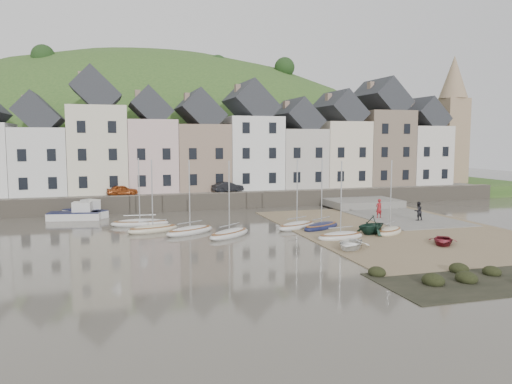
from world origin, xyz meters
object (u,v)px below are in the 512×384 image
object	(u,v)px
rowboat_green	(371,225)
rowboat_white	(350,244)
rowboat_red	(443,241)
person_dark	(418,211)
car_right	(228,187)
car_left	(122,190)
person_red	(379,208)
sailboat_0	(140,223)

from	to	relation	value
rowboat_green	rowboat_white	bearing A→B (deg)	-61.54
rowboat_red	person_dark	world-z (taller)	person_dark
rowboat_green	car_right	world-z (taller)	car_right
rowboat_white	rowboat_red	xyz separation A→B (m)	(7.19, -0.66, -0.04)
person_dark	rowboat_red	bearing A→B (deg)	62.45
car_left	person_red	bearing A→B (deg)	-129.82
rowboat_white	person_dark	bearing A→B (deg)	78.66
person_red	car_right	bearing A→B (deg)	-55.21
rowboat_green	person_dark	size ratio (longest dim) A/B	1.66
sailboat_0	car_right	distance (m)	15.56
rowboat_red	person_dark	size ratio (longest dim) A/B	1.61
car_left	person_dark	bearing A→B (deg)	-131.33
rowboat_green	car_left	distance (m)	28.31
rowboat_green	car_left	world-z (taller)	car_left
sailboat_0	rowboat_green	size ratio (longest dim) A/B	2.14
person_dark	car_right	xyz separation A→B (m)	(-14.67, 16.25, 1.20)
sailboat_0	person_red	size ratio (longest dim) A/B	3.43
rowboat_red	person_red	distance (m)	12.45
car_right	rowboat_green	bearing A→B (deg)	-175.84
sailboat_0	person_red	distance (m)	22.90
rowboat_red	car_right	bearing A→B (deg)	147.55
person_dark	car_left	xyz separation A→B (m)	(-26.62, 16.25, 1.16)
person_dark	car_left	size ratio (longest dim) A/B	0.53
rowboat_red	car_left	bearing A→B (deg)	166.56
rowboat_green	rowboat_red	distance (m)	5.99
rowboat_red	person_dark	xyz separation A→B (m)	(4.52, 9.78, 0.65)
rowboat_white	person_dark	world-z (taller)	person_dark
rowboat_green	person_dark	distance (m)	8.88
rowboat_white	rowboat_green	world-z (taller)	rowboat_green
person_dark	car_left	world-z (taller)	car_left
person_dark	car_left	distance (m)	31.21
person_dark	car_right	distance (m)	21.93
rowboat_green	person_dark	xyz separation A→B (m)	(7.56, 4.65, 0.17)
car_left	car_right	distance (m)	11.94
rowboat_green	car_right	size ratio (longest dim) A/B	0.80
car_right	rowboat_white	bearing A→B (deg)	172.04
car_left	car_right	size ratio (longest dim) A/B	0.91
person_dark	rowboat_white	bearing A→B (deg)	35.15
person_dark	car_left	bearing A→B (deg)	-34.18
rowboat_red	rowboat_white	bearing A→B (deg)	-149.04
rowboat_green	car_left	size ratio (longest dim) A/B	0.88
rowboat_red	car_right	distance (m)	28.01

